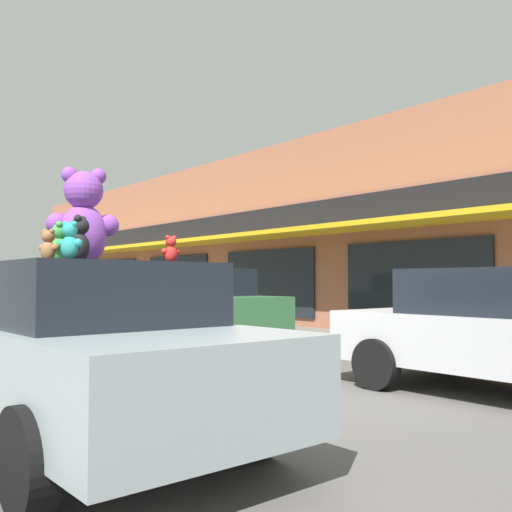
# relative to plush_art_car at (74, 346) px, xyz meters

# --- Properties ---
(ground_plane) EXTENTS (260.00, 260.00, 0.00)m
(ground_plane) POSITION_rel_plush_art_car_xyz_m (2.38, 0.18, -0.84)
(ground_plane) COLOR #514F4C
(sidewalk_far) EXTENTS (3.35, 90.00, 0.14)m
(sidewalk_far) POSITION_rel_plush_art_car_xyz_m (7.71, 0.18, -0.77)
(sidewalk_far) COLOR slate
(sidewalk_far) RESTS_ON ground_plane
(storefront_row) EXTENTS (17.05, 31.32, 5.60)m
(storefront_row) POSITION_rel_plush_art_car_xyz_m (17.16, 10.67, 1.96)
(storefront_row) COLOR #9E6047
(storefront_row) RESTS_ON ground_plane
(plush_art_car) EXTENTS (2.03, 4.80, 1.58)m
(plush_art_car) POSITION_rel_plush_art_car_xyz_m (0.00, 0.00, 0.00)
(plush_art_car) COLOR #8C999E
(plush_art_car) RESTS_ON ground_plane
(teddy_bear_giant) EXTENTS (0.71, 0.51, 0.94)m
(teddy_bear_giant) POSITION_rel_plush_art_car_xyz_m (0.13, 0.14, 1.19)
(teddy_bear_giant) COLOR purple
(teddy_bear_giant) RESTS_ON plush_art_car
(teddy_bear_brown) EXTENTS (0.15, 0.19, 0.25)m
(teddy_bear_brown) POSITION_rel_plush_art_car_xyz_m (-0.50, -0.69, 0.86)
(teddy_bear_brown) COLOR olive
(teddy_bear_brown) RESTS_ON plush_art_car
(teddy_bear_black) EXTENTS (0.24, 0.25, 0.36)m
(teddy_bear_black) POSITION_rel_plush_art_car_xyz_m (-0.29, -0.78, 0.92)
(teddy_bear_black) COLOR black
(teddy_bear_black) RESTS_ON plush_art_car
(teddy_bear_red) EXTENTS (0.17, 0.10, 0.23)m
(teddy_bear_red) POSITION_rel_plush_art_car_xyz_m (0.43, -0.96, 0.85)
(teddy_bear_red) COLOR red
(teddy_bear_red) RESTS_ON plush_art_car
(teddy_bear_teal) EXTENTS (0.15, 0.20, 0.27)m
(teddy_bear_teal) POSITION_rel_plush_art_car_xyz_m (-0.54, -1.21, 0.87)
(teddy_bear_teal) COLOR teal
(teddy_bear_teal) RESTS_ON plush_art_car
(teddy_bear_green) EXTENTS (0.22, 0.27, 0.37)m
(teddy_bear_green) POSITION_rel_plush_art_car_xyz_m (-0.21, -0.17, 0.92)
(teddy_bear_green) COLOR green
(teddy_bear_green) RESTS_ON plush_art_car
(teddy_bear_cream) EXTENTS (0.17, 0.13, 0.23)m
(teddy_bear_cream) POSITION_rel_plush_art_car_xyz_m (-0.22, -0.62, 0.85)
(teddy_bear_cream) COLOR beige
(teddy_bear_cream) RESTS_ON plush_art_car
(parked_car_far_left) EXTENTS (2.10, 4.20, 1.59)m
(parked_car_far_left) POSITION_rel_plush_art_car_xyz_m (4.93, -1.59, -0.01)
(parked_car_far_left) COLOR #B7B7BC
(parked_car_far_left) RESTS_ON ground_plane
(parked_car_far_center) EXTENTS (2.00, 4.77, 1.70)m
(parked_car_far_center) POSITION_rel_plush_art_car_xyz_m (4.93, 5.58, 0.05)
(parked_car_far_center) COLOR #336B3D
(parked_car_far_center) RESTS_ON ground_plane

